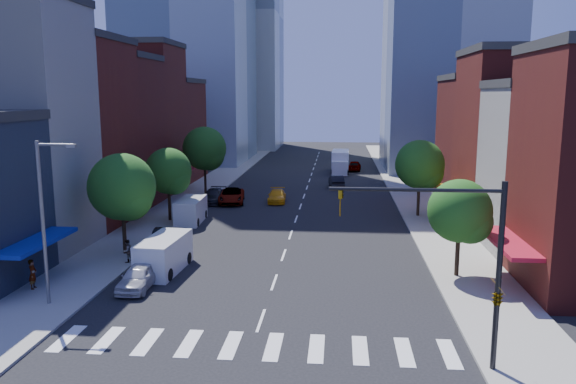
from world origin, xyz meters
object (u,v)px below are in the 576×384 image
Objects in this scene: box_truck at (340,163)px; pedestrian_far at (127,251)px; traffic_car_far at (355,166)px; cargo_van_far at (191,211)px; parked_car_second at (164,239)px; traffic_car_oncoming at (336,181)px; parked_car_front at (138,277)px; taxi at (277,196)px; cargo_van_near at (163,255)px; pedestrian_near at (33,274)px; parked_car_third at (232,196)px; parked_car_rear at (213,196)px.

box_truck is 5.12× the size of pedestrian_far.
box_truck reaches higher than traffic_car_far.
traffic_car_far is 3.43m from box_truck.
cargo_van_far is at bearing 71.50° from traffic_car_far.
parked_car_second is 32.25m from traffic_car_oncoming.
pedestrian_far is (-2.48, 4.69, 0.21)m from parked_car_front.
traffic_car_far reaches higher than taxi.
cargo_van_near is at bearing 80.91° from parked_car_front.
traffic_car_far reaches higher than parked_car_front.
cargo_van_near is 3.10× the size of pedestrian_near.
pedestrian_far is at bearing 60.23° from traffic_car_oncoming.
cargo_van_near is (1.78, -5.64, 0.42)m from parked_car_second.
cargo_van_far is 24.64m from traffic_car_oncoming.
pedestrian_near is (-6.60, -4.29, -0.10)m from cargo_van_near.
traffic_car_far is 2.53× the size of pedestrian_near.
parked_car_third is 30.49m from traffic_car_far.
traffic_car_far is at bearing 64.51° from cargo_van_far.
cargo_van_near reaches higher than taxi.
parked_car_third reaches higher than traffic_car_oncoming.
parked_car_second is at bearing 110.95° from cargo_van_near.
parked_car_rear is (-0.21, 18.17, 0.00)m from parked_car_second.
box_truck is at bearing -175.05° from pedestrian_far.
cargo_van_near is 36.91m from traffic_car_oncoming.
pedestrian_near reaches higher than parked_car_second.
cargo_van_near is 52.78m from traffic_car_far.
pedestrian_far is at bearing -105.49° from parked_car_third.
parked_car_second is 0.97× the size of traffic_car_far.
cargo_van_far is at bearing -162.17° from pedestrian_far.
cargo_van_far is 19.20m from pedestrian_near.
parked_car_rear is at bearing 98.24° from cargo_van_near.
box_truck is (13.45, 42.77, 0.81)m from parked_car_second.
traffic_car_oncoming is (12.95, 29.54, 0.02)m from parked_car_second.
parked_car_front is 2.39× the size of pedestrian_near.
box_truck is 55.78m from pedestrian_near.
parked_car_second is 0.85× the size of cargo_van_far.
pedestrian_far reaches higher than traffic_car_oncoming.
traffic_car_far is 2.87× the size of pedestrian_far.
pedestrian_near is at bearing -105.95° from cargo_van_far.
box_truck is at bearing 62.94° from parked_car_rear.
parked_car_front is 0.94× the size of traffic_car_oncoming.
parked_car_rear is 3.17× the size of pedestrian_far.
parked_car_second and parked_car_rear have the same top height.
parked_car_second is 44.84m from box_truck.
traffic_car_oncoming is at bearing -33.37° from pedestrian_near.
parked_car_second is 0.96× the size of taxi.
traffic_car_far is 58.89m from pedestrian_near.
cargo_van_near is at bearing -77.98° from parked_car_second.
taxi is at bearing 65.50° from parked_car_second.
pedestrian_near reaches higher than pedestrian_far.
pedestrian_far reaches higher than parked_car_third.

